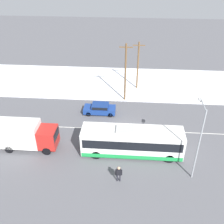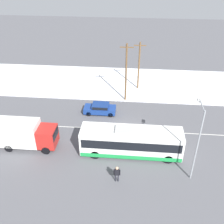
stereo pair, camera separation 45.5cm
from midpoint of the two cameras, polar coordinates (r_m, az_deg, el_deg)
The scene contains 10 objects.
ground_plane at distance 31.99m, azimuth 3.62°, elevation -3.95°, with size 120.00×120.00×0.00m, color #56565B.
snow_lot at distance 43.08m, azimuth 4.29°, elevation 6.29°, with size 80.00×12.00×0.12m.
lane_marking_center at distance 31.99m, azimuth 3.62°, elevation -3.94°, with size 60.00×0.12×0.00m.
city_bus at distance 27.71m, azimuth 4.65°, elevation -6.46°, with size 10.57×2.57×3.22m.
box_truck at distance 29.86m, azimuth -17.94°, elevation -4.51°, with size 6.45×2.30×3.22m.
sedan_car at distance 34.72m, azimuth -2.22°, elevation 0.82°, with size 4.19×1.80×1.39m.
pedestrian_at_stop at distance 24.98m, azimuth 1.62°, elevation -13.04°, with size 0.65×0.29×1.81m.
streetlamp at distance 24.47m, azimuth 18.72°, elevation -4.82°, with size 0.36×2.50×7.64m.
utility_pole_roadside at distance 36.18m, azimuth 3.44°, elevation 8.61°, with size 1.80×0.24×8.38m.
utility_pole_snowlot at distance 39.97m, azimuth 6.21°, elevation 10.08°, with size 1.80×0.24×7.42m.
Camera 2 is at (0.59, -25.81, 18.86)m, focal length 42.00 mm.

